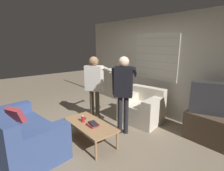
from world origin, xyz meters
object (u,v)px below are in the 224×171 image
person_left_standing (94,81)px  spare_remote (84,119)px  tv (213,99)px  armchair_beige (142,108)px  person_right_standing (124,86)px  couch_blue (18,134)px  book_stack (93,124)px  soda_can (83,119)px  coffee_table (90,125)px

person_left_standing → spare_remote: bearing=-82.1°
tv → armchair_beige: bearing=-12.0°
person_right_standing → spare_remote: person_right_standing is taller
couch_blue → book_stack: (0.67, 1.12, 0.09)m
person_right_standing → soda_can: size_ratio=12.91×
armchair_beige → soda_can: (-0.17, -1.56, 0.11)m
couch_blue → book_stack: couch_blue is taller
couch_blue → person_left_standing: (-0.19, 1.76, 0.68)m
tv → person_right_standing: person_right_standing is taller
person_right_standing → book_stack: bearing=-130.9°
armchair_beige → couch_blue: bearing=68.6°
coffee_table → tv: size_ratio=1.40×
person_right_standing → book_stack: (-0.02, -0.75, -0.61)m
tv → person_right_standing: 1.70m
soda_can → couch_blue: bearing=-110.8°
tv → person_right_standing: size_ratio=0.50×
couch_blue → armchair_beige: bearing=70.2°
tv → person_left_standing: bearing=3.9°
coffee_table → spare_remote: bearing=-177.9°
couch_blue → armchair_beige: (0.57, 2.63, 0.02)m
tv → person_right_standing: bearing=14.8°
book_stack → spare_remote: book_stack is taller
tv → person_right_standing: (-1.31, -1.07, 0.16)m
spare_remote → armchair_beige: bearing=48.4°
couch_blue → coffee_table: size_ratio=1.59×
coffee_table → soda_can: (-0.15, -0.06, 0.10)m
person_left_standing → book_stack: person_left_standing is taller
person_right_standing → book_stack: person_right_standing is taller
armchair_beige → spare_remote: size_ratio=7.81×
coffee_table → tv: bearing=51.5°
coffee_table → soda_can: 0.19m
couch_blue → coffee_table: couch_blue is taller
coffee_table → person_left_standing: bearing=139.9°
armchair_beige → book_stack: armchair_beige is taller
armchair_beige → coffee_table: (-0.02, -1.50, 0.01)m
person_right_standing → spare_remote: (-0.35, -0.75, -0.63)m
armchair_beige → person_left_standing: person_left_standing is taller
armchair_beige → person_left_standing: size_ratio=0.65×
coffee_table → armchair_beige: bearing=89.4°
coffee_table → tv: 2.37m
person_left_standing → tv: bearing=-3.8°
soda_can → spare_remote: (-0.06, 0.05, -0.05)m
coffee_table → spare_remote: 0.22m
person_right_standing → book_stack: 0.97m
armchair_beige → tv: bearing=-176.7°
couch_blue → person_right_standing: person_right_standing is taller
person_left_standing → soda_can: size_ratio=12.57×
soda_can → armchair_beige: bearing=83.9°
person_left_standing → soda_can: person_left_standing is taller
tv → couch_blue: bearing=31.3°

